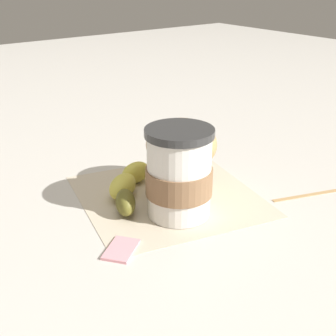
{
  "coord_description": "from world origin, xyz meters",
  "views": [
    {
      "loc": [
        -0.49,
        0.37,
        0.32
      ],
      "look_at": [
        0.0,
        0.0,
        0.05
      ],
      "focal_mm": 50.0,
      "sensor_mm": 36.0,
      "label": 1
    }
  ],
  "objects_px": {
    "coffee_cup": "(179,174)",
    "muffin": "(181,152)",
    "banana": "(127,186)",
    "sugar_packet": "(121,248)"
  },
  "relations": [
    {
      "from": "coffee_cup",
      "to": "muffin",
      "type": "height_order",
      "value": "coffee_cup"
    },
    {
      "from": "muffin",
      "to": "sugar_packet",
      "type": "distance_m",
      "value": 0.18
    },
    {
      "from": "coffee_cup",
      "to": "banana",
      "type": "xyz_separation_m",
      "value": [
        0.08,
        0.03,
        -0.04
      ]
    },
    {
      "from": "coffee_cup",
      "to": "sugar_packet",
      "type": "bearing_deg",
      "value": 104.2
    },
    {
      "from": "muffin",
      "to": "banana",
      "type": "xyz_separation_m",
      "value": [
        0.03,
        0.07,
        -0.05
      ]
    },
    {
      "from": "muffin",
      "to": "banana",
      "type": "relative_size",
      "value": 0.94
    },
    {
      "from": "coffee_cup",
      "to": "banana",
      "type": "height_order",
      "value": "coffee_cup"
    },
    {
      "from": "sugar_packet",
      "to": "muffin",
      "type": "bearing_deg",
      "value": -62.57
    },
    {
      "from": "coffee_cup",
      "to": "muffin",
      "type": "distance_m",
      "value": 0.07
    },
    {
      "from": "coffee_cup",
      "to": "muffin",
      "type": "bearing_deg",
      "value": -40.59
    }
  ]
}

